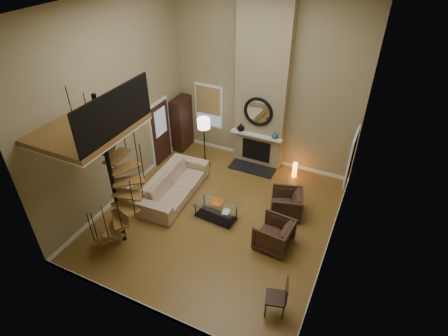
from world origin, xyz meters
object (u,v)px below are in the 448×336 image
at_px(sofa, 175,184).
at_px(accent_lamp, 295,170).
at_px(hutch, 182,123).
at_px(coffee_table, 216,210).
at_px(floor_lamp, 204,127).
at_px(side_chair, 280,296).
at_px(armchair_near, 289,204).
at_px(armchair_far, 277,236).

xyz_separation_m(sofa, accent_lamp, (2.94, 2.42, -0.15)).
distance_m(hutch, sofa, 2.80).
distance_m(hutch, coffee_table, 4.00).
distance_m(hutch, floor_lamp, 1.48).
height_order(floor_lamp, accent_lamp, floor_lamp).
xyz_separation_m(sofa, side_chair, (4.02, -2.44, 0.13)).
bearing_deg(armchair_near, sofa, -96.00).
bearing_deg(coffee_table, side_chair, -39.67).
bearing_deg(coffee_table, floor_lamp, 124.21).
bearing_deg(floor_lamp, side_chair, -46.93).
xyz_separation_m(armchair_far, accent_lamp, (-0.43, 3.10, -0.10)).
bearing_deg(armchair_far, floor_lamp, -122.17).
bearing_deg(side_chair, coffee_table, 140.33).
relative_size(coffee_table, side_chair, 1.37).
relative_size(floor_lamp, accent_lamp, 3.29).
distance_m(accent_lamp, side_chair, 4.98).
height_order(sofa, floor_lamp, floor_lamp).
height_order(armchair_far, floor_lamp, floor_lamp).
relative_size(armchair_near, floor_lamp, 0.50).
bearing_deg(sofa, accent_lamp, -53.81).
relative_size(sofa, side_chair, 2.88).
height_order(sofa, armchair_near, sofa).
relative_size(coffee_table, floor_lamp, 0.74).
bearing_deg(armchair_near, accent_lamp, 174.86).
xyz_separation_m(coffee_table, side_chair, (2.48, -2.06, 0.24)).
bearing_deg(sofa, armchair_far, -104.74).
bearing_deg(hutch, accent_lamp, -0.89).
bearing_deg(hutch, armchair_near, -22.61).
xyz_separation_m(hutch, coffee_table, (2.72, -2.86, -0.67)).
height_order(hutch, floor_lamp, hutch).
height_order(armchair_near, coffee_table, armchair_near).
xyz_separation_m(hutch, armchair_near, (4.48, -1.87, -0.60)).
bearing_deg(armchair_near, side_chair, -3.33).
bearing_deg(armchair_near, armchair_far, -13.40).
bearing_deg(accent_lamp, side_chair, -77.46).
distance_m(sofa, coffee_table, 1.59).
distance_m(hutch, side_chair, 7.17).
relative_size(hutch, sofa, 0.70).
height_order(hutch, armchair_far, hutch).
bearing_deg(armchair_far, accent_lamp, -167.37).
bearing_deg(accent_lamp, floor_lamp, -167.99).
bearing_deg(floor_lamp, sofa, -91.60).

